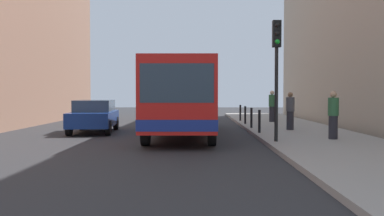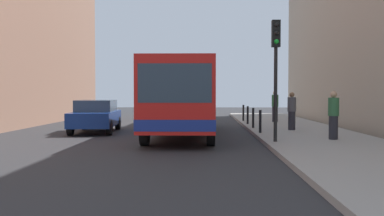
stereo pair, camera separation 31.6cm
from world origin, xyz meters
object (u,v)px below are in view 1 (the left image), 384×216
Objects in this scene: bollard_far at (245,115)px; bollard_near at (259,121)px; pedestrian_near_signal at (333,115)px; pedestrian_mid_sidewalk at (290,111)px; pedestrian_far_sidewalk at (272,106)px; bollard_farthest at (240,113)px; traffic_light at (277,57)px; bollard_mid at (251,118)px; car_beside_bus at (94,115)px; bus at (182,95)px.

bollard_near is at bearing -90.00° from bollard_far.
pedestrian_near_signal is 4.07m from pedestrian_mid_sidewalk.
pedestrian_near_signal is 0.95× the size of pedestrian_far_sidewalk.
traffic_light is at bearing -89.50° from bollard_farthest.
bollard_far is (-0.10, 8.70, -2.38)m from traffic_light.
traffic_light is at bearing -89.05° from bollard_mid.
bollard_near is 1.00× the size of bollard_mid.
traffic_light reaches higher than pedestrian_near_signal.
pedestrian_mid_sidewalk is at bearing -67.75° from bollard_far.
bollard_far is at bearing 38.92° from pedestrian_near_signal.
pedestrian_mid_sidewalk is at bearing -76.41° from bollard_farthest.
car_beside_bus reaches higher than bollard_mid.
bus reaches higher than pedestrian_mid_sidewalk.
pedestrian_far_sidewalk is (1.73, 4.40, 0.43)m from bollard_mid.
car_beside_bus is 2.67× the size of pedestrian_mid_sidewalk.
car_beside_bus is 9.23m from traffic_light.
traffic_light reaches higher than bollard_mid.
pedestrian_near_signal is at bearing -66.35° from bollard_mid.
car_beside_bus is 4.76× the size of bollard_near.
bollard_farthest is at bearing -114.18° from bus.
bollard_far is at bearing 90.00° from bollard_mid.
bollard_far is at bearing -125.15° from bus.
pedestrian_mid_sidewalk is at bearing 173.95° from car_beside_bus.
bollard_mid and bollard_far have the same top height.
traffic_light reaches higher than car_beside_bus.
pedestrian_far_sidewalk is at bearing -128.30° from bus.
bollard_mid is 5.38m from bollard_farthest.
car_beside_bus is at bearing 88.84° from pedestrian_near_signal.
traffic_light is 4.32× the size of bollard_far.
bus reaches higher than bollard_farthest.
car_beside_bus reaches higher than bollard_far.
bollard_near is 0.55× the size of pedestrian_near_signal.
pedestrian_near_signal is 9.62m from pedestrian_far_sidewalk.
bus reaches higher than car_beside_bus.
traffic_light is 4.32× the size of bollard_farthest.
bollard_near is 7.31m from pedestrian_far_sidewalk.
pedestrian_far_sidewalk is (-0.55, 9.60, 0.05)m from pedestrian_near_signal.
traffic_light is 9.02m from bollard_far.
bus is 5.38m from traffic_light.
bollard_farthest is at bearing -170.52° from pedestrian_mid_sidewalk.
bus is at bearing 161.02° from car_beside_bus.
pedestrian_mid_sidewalk is (1.59, -1.20, 0.37)m from bollard_mid.
car_beside_bus is at bearing -95.72° from pedestrian_mid_sidewalk.
pedestrian_far_sidewalk reaches higher than bollard_near.
bollard_mid is at bearing 46.47° from pedestrian_near_signal.
bollard_mid is (0.00, 2.69, 0.00)m from bollard_near.
traffic_light is 3.06m from pedestrian_near_signal.
traffic_light reaches higher than bus.
bus is 3.50m from bollard_near.
pedestrian_mid_sidewalk is at bearing 72.79° from traffic_light.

